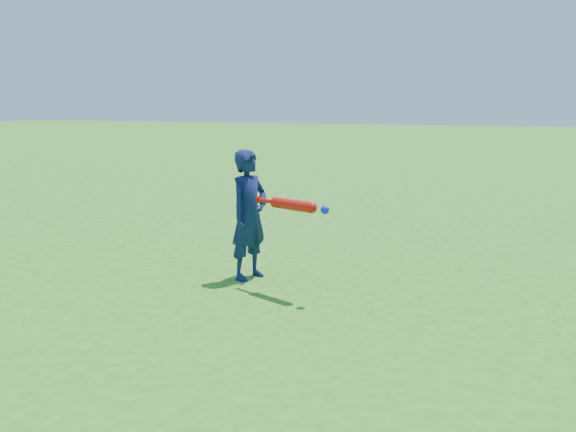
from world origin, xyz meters
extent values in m
plane|color=#27721B|center=(0.00, 0.00, 0.00)|extent=(80.00, 80.00, 0.00)
imported|color=#101B4B|center=(-0.53, -0.43, 0.60)|extent=(0.40, 0.50, 1.20)
cylinder|color=red|center=(-0.38, -0.56, 0.77)|extent=(0.04, 0.06, 0.06)
cylinder|color=red|center=(-0.29, -0.60, 0.77)|extent=(0.21, 0.12, 0.04)
cylinder|color=red|center=(0.00, -0.72, 0.77)|extent=(0.44, 0.26, 0.09)
sphere|color=red|center=(0.20, -0.80, 0.77)|extent=(0.09, 0.09, 0.09)
sphere|color=#0D24E5|center=(0.34, -0.86, 0.77)|extent=(0.07, 0.07, 0.07)
camera|label=1|loc=(1.92, -5.70, 1.62)|focal=40.00mm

